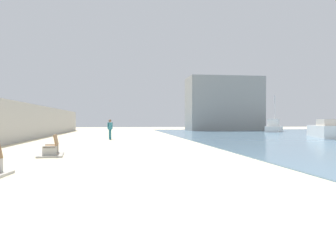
% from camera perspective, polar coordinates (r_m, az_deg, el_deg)
% --- Properties ---
extents(ground_plane, '(120.00, 120.00, 0.00)m').
position_cam_1_polar(ground_plane, '(25.38, -9.00, -2.76)').
color(ground_plane, beige).
extents(seawall, '(0.80, 64.00, 3.07)m').
position_cam_1_polar(seawall, '(26.55, -25.41, 0.63)').
color(seawall, '#ADAAA3').
rests_on(seawall, ground).
extents(bench_far, '(1.35, 2.22, 0.98)m').
position_cam_1_polar(bench_far, '(16.39, -19.30, -3.99)').
color(bench_far, '#ADAAA3').
rests_on(bench_far, ground).
extents(person_walking, '(0.44, 0.36, 1.74)m').
position_cam_1_polar(person_walking, '(29.15, -9.88, -0.30)').
color(person_walking, teal).
rests_on(person_walking, ground).
extents(boat_outer, '(4.52, 5.54, 5.35)m').
position_cam_1_polar(boat_outer, '(50.62, 17.67, -0.16)').
color(boat_outer, white).
rests_on(boat_outer, water_bay).
extents(boat_far_right, '(3.47, 6.58, 1.74)m').
position_cam_1_polar(boat_far_right, '(34.57, 25.06, -0.66)').
color(boat_far_right, white).
rests_on(boat_far_right, water_bay).
extents(harbor_building, '(12.00, 6.00, 8.75)m').
position_cam_1_polar(harbor_building, '(55.98, 9.52, 3.71)').
color(harbor_building, gray).
rests_on(harbor_building, ground).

